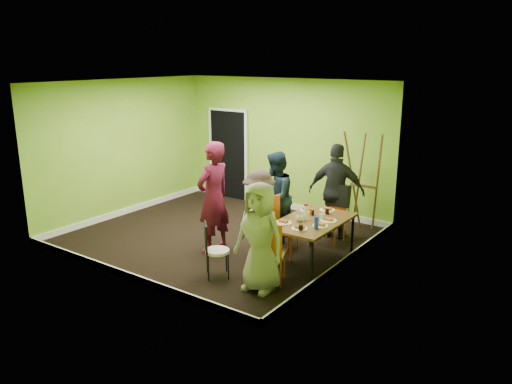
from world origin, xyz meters
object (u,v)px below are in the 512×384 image
chair_bentwood (213,247)px  blue_bottle (316,223)px  easel (363,184)px  person_back_end (336,191)px  person_standing (213,197)px  dining_table (312,223)px  chair_front_end (270,250)px  chair_left_far (281,219)px  person_front_end (260,237)px  person_left_near (259,215)px  orange_bottle (310,213)px  person_left_far (275,197)px  chair_left_near (273,225)px  chair_back_end (337,201)px  thermos (306,213)px

chair_bentwood → blue_bottle: bearing=81.0°
easel → person_back_end: (-0.28, -0.52, -0.08)m
person_standing → dining_table: bearing=108.7°
chair_front_end → blue_bottle: size_ratio=4.81×
chair_left_far → person_front_end: 1.70m
blue_bottle → person_front_end: (-0.43, -0.84, -0.06)m
chair_bentwood → person_left_near: 1.05m
easel → blue_bottle: easel is taller
person_front_end → chair_left_far: bearing=111.7°
orange_bottle → person_left_far: size_ratio=0.04×
person_left_near → chair_front_end: bearing=40.6°
person_left_far → person_back_end: size_ratio=0.94×
chair_left_near → person_back_end: 1.59m
blue_bottle → person_standing: size_ratio=0.11×
chair_front_end → orange_bottle: 1.18m
chair_left_near → person_standing: size_ratio=0.54×
chair_back_end → chair_front_end: (0.05, -2.22, -0.19)m
orange_bottle → thermos: bearing=-77.9°
easel → blue_bottle: (0.25, -2.24, -0.10)m
chair_left_far → person_back_end: person_back_end is taller
person_front_end → chair_front_end: bearing=81.4°
chair_back_end → person_back_end: size_ratio=0.59×
chair_bentwood → easel: easel is taller
chair_back_end → blue_bottle: chair_back_end is taller
chair_bentwood → orange_bottle: 1.69m
blue_bottle → chair_left_far: bearing=146.1°
blue_bottle → person_standing: person_standing is taller
chair_left_far → chair_front_end: size_ratio=0.97×
dining_table → person_left_near: size_ratio=1.02×
chair_left_far → chair_bentwood: size_ratio=1.09×
dining_table → orange_bottle: (-0.14, 0.19, 0.09)m
person_standing → blue_bottle: bearing=96.8°
dining_table → person_back_end: 1.42m
chair_front_end → easel: bearing=64.8°
chair_left_far → chair_bentwood: 1.61m
person_back_end → person_front_end: (0.09, -2.57, -0.08)m
chair_back_end → chair_left_far: bearing=57.8°
chair_back_end → person_standing: bearing=51.5°
thermos → person_back_end: 1.45m
person_standing → person_back_end: size_ratio=1.09×
blue_bottle → person_left_far: size_ratio=0.12×
person_left_near → person_back_end: person_back_end is taller
easel → person_standing: (-1.66, -2.32, 0.00)m
chair_left_far → person_back_end: (0.54, 1.01, 0.35)m
dining_table → thermos: thermos is taller
orange_bottle → person_front_end: person_front_end is taller
chair_bentwood → blue_bottle: blue_bottle is taller
chair_back_end → person_front_end: 2.44m
thermos → person_back_end: person_back_end is taller
chair_left_near → person_standing: (-1.00, -0.29, 0.37)m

